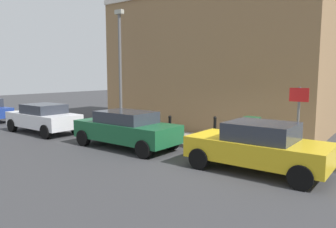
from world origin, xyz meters
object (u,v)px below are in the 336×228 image
lamppost (120,65)px  bollard_near_cabinet (215,128)px  street_sign (298,112)px  bollard_far_kerb (170,127)px  utility_cabinet (251,133)px  car_green (126,128)px  car_white (43,118)px  car_yellow (258,146)px

lamppost → bollard_near_cabinet: bearing=-88.2°
street_sign → lamppost: bearing=86.8°
bollard_far_kerb → lamppost: 4.38m
utility_cabinet → bollard_near_cabinet: utility_cabinet is taller
lamppost → car_green: bearing=-132.1°
bollard_near_cabinet → car_green: bearing=132.5°
utility_cabinet → bollard_far_kerb: bearing=103.1°
bollard_near_cabinet → bollard_far_kerb: bearing=117.5°
bollard_near_cabinet → lamppost: bearing=91.8°
bollard_far_kerb → utility_cabinet: bearing=-76.9°
bollard_far_kerb → street_sign: 5.02m
street_sign → bollard_near_cabinet: bearing=79.3°
car_white → street_sign: 11.61m
car_green → utility_cabinet: car_green is taller
car_white → lamppost: bearing=-142.1°
bollard_far_kerb → lamppost: size_ratio=0.18×
car_white → bollard_far_kerb: 6.70m
car_green → car_white: size_ratio=1.06×
car_green → lamppost: 4.19m
utility_cabinet → street_sign: 2.06m
bollard_far_kerb → car_green: bearing=147.5°
car_white → bollard_far_kerb: (1.59, -6.51, -0.04)m
car_white → bollard_near_cabinet: bearing=-162.1°
bollard_near_cabinet → lamppost: size_ratio=0.18×
utility_cabinet → bollard_near_cabinet: (0.10, 1.57, 0.02)m
car_yellow → bollard_far_kerb: bearing=-18.2°
car_white → bollard_near_cabinet: size_ratio=3.97×
utility_cabinet → bollard_far_kerb: size_ratio=1.11×
car_green → lamppost: lamppost is taller
car_green → bollard_far_kerb: size_ratio=4.19×
car_green → utility_cabinet: 4.75m
car_yellow → bollard_far_kerb: 4.50m
car_white → bollard_near_cabinet: (2.43, -8.12, -0.04)m
car_yellow → bollard_far_kerb: size_ratio=3.89×
utility_cabinet → lamppost: 7.14m
bollard_far_kerb → car_yellow: bearing=-109.0°
street_sign → lamppost: lamppost is taller
car_green → street_sign: 6.23m
bollard_near_cabinet → street_sign: bearing=-100.7°
car_white → street_sign: street_sign is taller
car_green → bollard_far_kerb: car_green is taller
car_yellow → bollard_near_cabinet: bearing=-40.3°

